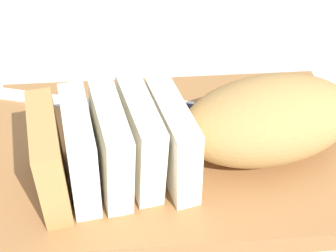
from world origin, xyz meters
The scene contains 7 objects.
ground_plane centered at (0.00, 0.00, 0.00)m, with size 3.00×3.00×0.00m, color beige.
cutting_board centered at (0.00, 0.00, 0.01)m, with size 0.41×0.27×0.02m, color #9E6B3D.
bread_loaf centered at (-0.04, 0.03, 0.07)m, with size 0.35×0.15×0.09m.
bread_knife centered at (0.00, -0.05, 0.03)m, with size 0.28×0.11×0.02m.
crumb_near_knife centered at (-0.02, 0.04, 0.03)m, with size 0.01×0.01×0.01m, color #996633.
crumb_near_loaf centered at (0.05, -0.02, 0.03)m, with size 0.00×0.00×0.00m, color #996633.
crumb_stray_left centered at (0.01, 0.03, 0.03)m, with size 0.00×0.00×0.00m, color #996633.
Camera 1 is at (0.05, 0.40, 0.40)m, focal length 52.25 mm.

